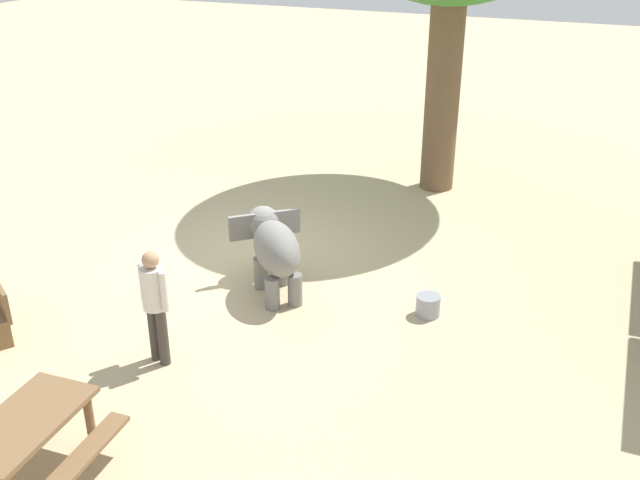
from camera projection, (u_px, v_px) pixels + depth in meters
ground_plane at (252, 255)px, 12.65m from camera, size 60.00×60.00×0.00m
elephant at (274, 246)px, 11.18m from camera, size 1.63×1.59×1.20m
person_handler at (155, 299)px, 9.33m from camera, size 0.32×0.49×1.62m
picnic_table_near at (26, 435)px, 7.50m from camera, size 1.58×1.56×0.78m
feed_bucket at (428, 306)px, 10.74m from camera, size 0.36×0.36×0.32m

